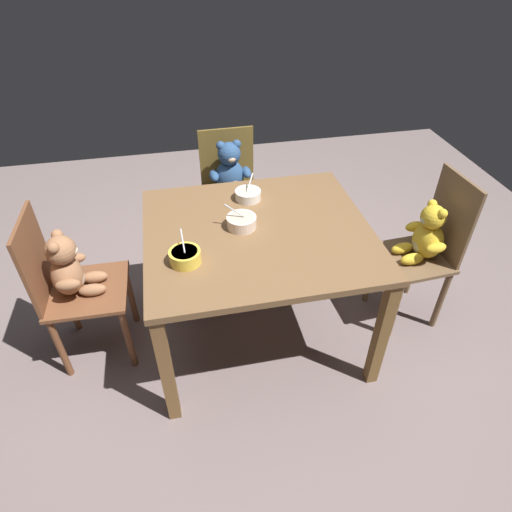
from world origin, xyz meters
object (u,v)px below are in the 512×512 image
(teddy_chair_near_left, at_px, (71,277))
(porridge_bowl_white_far_center, at_px, (248,195))
(porridge_bowl_yellow_near_left, at_px, (185,256))
(dining_table, at_px, (258,244))
(teddy_chair_far_center, at_px, (230,179))
(porridge_bowl_cream_center, at_px, (242,222))
(teddy_chair_near_right, at_px, (425,243))

(teddy_chair_near_left, height_order, porridge_bowl_white_far_center, teddy_chair_near_left)
(porridge_bowl_yellow_near_left, bearing_deg, dining_table, 25.43)
(dining_table, relative_size, teddy_chair_far_center, 1.32)
(porridge_bowl_white_far_center, xyz_separation_m, porridge_bowl_yellow_near_left, (-0.39, -0.48, 0.01))
(porridge_bowl_cream_center, height_order, porridge_bowl_yellow_near_left, same)
(dining_table, bearing_deg, porridge_bowl_cream_center, 149.90)
(dining_table, distance_m, porridge_bowl_white_far_center, 0.33)
(teddy_chair_near_right, bearing_deg, dining_table, -5.70)
(teddy_chair_near_left, xyz_separation_m, porridge_bowl_yellow_near_left, (0.59, -0.24, 0.23))
(teddy_chair_near_left, bearing_deg, teddy_chair_far_center, 42.23)
(teddy_chair_near_right, bearing_deg, porridge_bowl_white_far_center, -23.21)
(porridge_bowl_cream_center, relative_size, porridge_bowl_white_far_center, 1.12)
(dining_table, bearing_deg, porridge_bowl_yellow_near_left, -154.57)
(dining_table, xyz_separation_m, teddy_chair_near_right, (0.96, -0.04, -0.11))
(teddy_chair_near_left, relative_size, porridge_bowl_cream_center, 5.66)
(teddy_chair_near_left, bearing_deg, dining_table, -2.53)
(dining_table, relative_size, teddy_chair_near_right, 1.22)
(porridge_bowl_white_far_center, bearing_deg, teddy_chair_near_right, -19.72)
(dining_table, height_order, teddy_chair_far_center, teddy_chair_far_center)
(teddy_chair_near_right, distance_m, porridge_bowl_yellow_near_left, 1.36)
(dining_table, relative_size, porridge_bowl_yellow_near_left, 7.33)
(dining_table, xyz_separation_m, teddy_chair_near_left, (-0.96, 0.06, -0.11))
(teddy_chair_near_left, height_order, porridge_bowl_yellow_near_left, teddy_chair_near_left)
(porridge_bowl_cream_center, distance_m, porridge_bowl_yellow_near_left, 0.38)
(dining_table, xyz_separation_m, porridge_bowl_cream_center, (-0.08, 0.04, 0.12))
(porridge_bowl_white_far_center, bearing_deg, porridge_bowl_cream_center, -107.83)
(teddy_chair_near_left, xyz_separation_m, porridge_bowl_white_far_center, (0.97, 0.24, 0.23))
(teddy_chair_near_left, distance_m, porridge_bowl_white_far_center, 1.03)
(dining_table, relative_size, teddy_chair_near_left, 1.26)
(teddy_chair_near_right, relative_size, teddy_chair_near_left, 1.04)
(porridge_bowl_white_far_center, height_order, porridge_bowl_yellow_near_left, porridge_bowl_yellow_near_left)
(teddy_chair_near_right, xyz_separation_m, porridge_bowl_cream_center, (-1.03, 0.08, 0.23))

